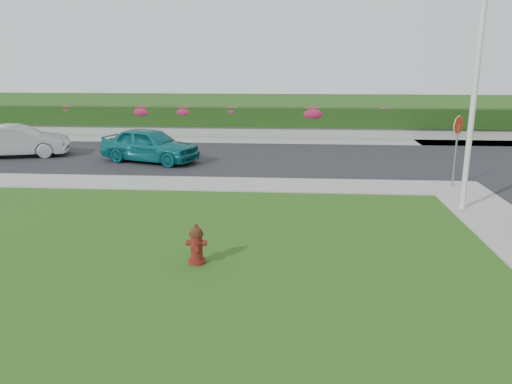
# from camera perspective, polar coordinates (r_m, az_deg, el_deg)

# --- Properties ---
(ground) EXTENTS (120.00, 120.00, 0.00)m
(ground) POSITION_cam_1_polar(r_m,az_deg,el_deg) (9.28, -4.55, -12.68)
(ground) COLOR black
(ground) RESTS_ON ground
(street_far) EXTENTS (26.00, 8.00, 0.04)m
(street_far) POSITION_cam_1_polar(r_m,az_deg,el_deg) (23.41, -11.51, 3.99)
(street_far) COLOR black
(street_far) RESTS_ON ground
(sidewalk_far) EXTENTS (24.00, 2.00, 0.04)m
(sidewalk_far) POSITION_cam_1_polar(r_m,az_deg,el_deg) (19.12, -18.39, 1.14)
(sidewalk_far) COLOR gray
(sidewalk_far) RESTS_ON ground
(curb_corner) EXTENTS (2.00, 2.00, 0.04)m
(curb_corner) POSITION_cam_1_polar(r_m,az_deg,el_deg) (18.54, 21.95, 0.41)
(curb_corner) COLOR gray
(curb_corner) RESTS_ON ground
(sidewalk_beyond) EXTENTS (34.00, 2.00, 0.04)m
(sidewalk_beyond) POSITION_cam_1_polar(r_m,az_deg,el_deg) (27.57, -0.63, 5.88)
(sidewalk_beyond) COLOR gray
(sidewalk_beyond) RESTS_ON ground
(retaining_wall) EXTENTS (34.00, 0.40, 0.60)m
(retaining_wall) POSITION_cam_1_polar(r_m,az_deg,el_deg) (29.00, -0.37, 6.88)
(retaining_wall) COLOR gray
(retaining_wall) RESTS_ON ground
(hedge) EXTENTS (32.00, 0.90, 1.10)m
(hedge) POSITION_cam_1_polar(r_m,az_deg,el_deg) (29.00, -0.36, 8.57)
(hedge) COLOR black
(hedge) RESTS_ON retaining_wall
(fire_hydrant) EXTENTS (0.45, 0.43, 0.89)m
(fire_hydrant) POSITION_cam_1_polar(r_m,az_deg,el_deg) (10.90, -6.82, -6.03)
(fire_hydrant) COLOR #4F140C
(fire_hydrant) RESTS_ON ground
(sedan_teal) EXTENTS (4.67, 3.04, 1.48)m
(sedan_teal) POSITION_cam_1_polar(r_m,az_deg,el_deg) (22.00, -12.04, 5.30)
(sedan_teal) COLOR #0D6468
(sedan_teal) RESTS_ON street_far
(sedan_silver) EXTENTS (4.61, 2.63, 1.44)m
(sedan_silver) POSITION_cam_1_polar(r_m,az_deg,el_deg) (25.18, -25.57, 5.29)
(sedan_silver) COLOR #9B9EA2
(sedan_silver) RESTS_ON street_far
(utility_pole) EXTENTS (0.16, 0.16, 6.67)m
(utility_pole) POSITION_cam_1_polar(r_m,az_deg,el_deg) (15.43, 23.67, 10.07)
(utility_pole) COLOR silver
(utility_pole) RESTS_ON ground
(stop_sign) EXTENTS (0.47, 0.51, 2.51)m
(stop_sign) POSITION_cam_1_polar(r_m,az_deg,el_deg) (18.38, 22.04, 6.13)
(stop_sign) COLOR slate
(stop_sign) RESTS_ON ground
(flower_clump_a) EXTENTS (1.13, 0.73, 0.57)m
(flower_clump_a) POSITION_cam_1_polar(r_m,az_deg,el_deg) (31.66, -20.67, 8.75)
(flower_clump_a) COLOR #BA1F58
(flower_clump_a) RESTS_ON hedge
(flower_clump_b) EXTENTS (1.41, 0.91, 0.70)m
(flower_clump_b) POSITION_cam_1_polar(r_m,az_deg,el_deg) (30.08, -12.84, 8.95)
(flower_clump_b) COLOR #BA1F58
(flower_clump_b) RESTS_ON hedge
(flower_clump_c) EXTENTS (1.32, 0.85, 0.66)m
(flower_clump_c) POSITION_cam_1_polar(r_m,az_deg,el_deg) (29.46, -8.22, 9.08)
(flower_clump_c) COLOR #BA1F58
(flower_clump_c) RESTS_ON hedge
(flower_clump_d) EXTENTS (1.15, 0.74, 0.58)m
(flower_clump_d) POSITION_cam_1_polar(r_m,az_deg,el_deg) (28.99, -2.78, 9.19)
(flower_clump_d) COLOR #BA1F58
(flower_clump_d) RESTS_ON hedge
(flower_clump_e) EXTENTS (1.53, 0.98, 0.76)m
(flower_clump_e) POSITION_cam_1_polar(r_m,az_deg,el_deg) (28.80, 6.51, 8.93)
(flower_clump_e) COLOR #BA1F58
(flower_clump_e) RESTS_ON hedge
(flower_clump_f) EXTENTS (1.06, 0.68, 0.53)m
(flower_clump_f) POSITION_cam_1_polar(r_m,az_deg,el_deg) (29.23, 14.54, 8.83)
(flower_clump_f) COLOR #BA1F58
(flower_clump_f) RESTS_ON hedge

